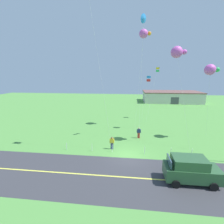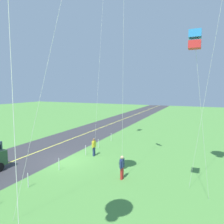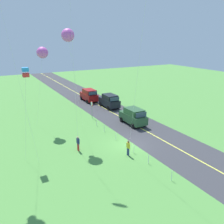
{
  "view_description": "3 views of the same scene",
  "coord_description": "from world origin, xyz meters",
  "px_view_note": "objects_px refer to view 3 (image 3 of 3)",
  "views": [
    {
      "loc": [
        0.13,
        -16.98,
        8.94
      ],
      "look_at": [
        -1.99,
        1.28,
        4.73
      ],
      "focal_mm": 26.25,
      "sensor_mm": 36.0,
      "label": 1
    },
    {
      "loc": [
        13.61,
        10.24,
        6.0
      ],
      "look_at": [
        -2.31,
        3.13,
        4.0
      ],
      "focal_mm": 32.96,
      "sensor_mm": 36.0,
      "label": 2
    },
    {
      "loc": [
        -20.15,
        13.3,
        11.4
      ],
      "look_at": [
        -0.2,
        2.33,
        4.21
      ],
      "focal_mm": 38.16,
      "sensor_mm": 36.0,
      "label": 3
    }
  ],
  "objects_px": {
    "car_suv_foreground": "(133,116)",
    "car_parked_east_near": "(109,101)",
    "kite_orange_near": "(68,35)",
    "kite_yellow_high": "(25,73)",
    "car_parked_east_far": "(89,95)",
    "stop_sign": "(92,106)",
    "person_adult_near": "(128,147)",
    "person_adult_companion": "(78,143)",
    "kite_cyan_top": "(42,53)"
  },
  "relations": [
    {
      "from": "person_adult_near",
      "to": "kite_cyan_top",
      "type": "distance_m",
      "value": 15.88
    },
    {
      "from": "person_adult_near",
      "to": "kite_yellow_high",
      "type": "bearing_deg",
      "value": -33.18
    },
    {
      "from": "stop_sign",
      "to": "person_adult_near",
      "type": "height_order",
      "value": "stop_sign"
    },
    {
      "from": "person_adult_near",
      "to": "kite_orange_near",
      "type": "distance_m",
      "value": 13.49
    },
    {
      "from": "car_suv_foreground",
      "to": "stop_sign",
      "type": "relative_size",
      "value": 1.72
    },
    {
      "from": "car_parked_east_near",
      "to": "kite_orange_near",
      "type": "xyz_separation_m",
      "value": [
        -8.43,
        9.57,
        10.43
      ]
    },
    {
      "from": "kite_orange_near",
      "to": "kite_cyan_top",
      "type": "height_order",
      "value": "kite_orange_near"
    },
    {
      "from": "kite_yellow_high",
      "to": "car_suv_foreground",
      "type": "bearing_deg",
      "value": -79.82
    },
    {
      "from": "stop_sign",
      "to": "kite_cyan_top",
      "type": "height_order",
      "value": "kite_cyan_top"
    },
    {
      "from": "car_parked_east_near",
      "to": "kite_yellow_high",
      "type": "height_order",
      "value": "kite_yellow_high"
    },
    {
      "from": "car_suv_foreground",
      "to": "kite_yellow_high",
      "type": "relative_size",
      "value": 0.5
    },
    {
      "from": "car_suv_foreground",
      "to": "car_parked_east_near",
      "type": "bearing_deg",
      "value": -6.59
    },
    {
      "from": "stop_sign",
      "to": "car_parked_east_near",
      "type": "bearing_deg",
      "value": -52.98
    },
    {
      "from": "car_parked_east_far",
      "to": "person_adult_near",
      "type": "distance_m",
      "value": 22.06
    },
    {
      "from": "car_parked_east_far",
      "to": "stop_sign",
      "type": "distance_m",
      "value": 9.82
    },
    {
      "from": "car_suv_foreground",
      "to": "stop_sign",
      "type": "height_order",
      "value": "stop_sign"
    },
    {
      "from": "car_suv_foreground",
      "to": "kite_cyan_top",
      "type": "bearing_deg",
      "value": 63.79
    },
    {
      "from": "kite_yellow_high",
      "to": "kite_cyan_top",
      "type": "bearing_deg",
      "value": -24.22
    },
    {
      "from": "person_adult_near",
      "to": "kite_orange_near",
      "type": "xyz_separation_m",
      "value": [
        7.57,
        3.1,
        10.72
      ]
    },
    {
      "from": "car_suv_foreground",
      "to": "person_adult_near",
      "type": "relative_size",
      "value": 2.75
    },
    {
      "from": "stop_sign",
      "to": "person_adult_near",
      "type": "relative_size",
      "value": 1.6
    },
    {
      "from": "car_parked_east_far",
      "to": "kite_cyan_top",
      "type": "relative_size",
      "value": 0.43
    },
    {
      "from": "car_parked_east_far",
      "to": "car_suv_foreground",
      "type": "bearing_deg",
      "value": -178.53
    },
    {
      "from": "kite_cyan_top",
      "to": "kite_yellow_high",
      "type": "bearing_deg",
      "value": 155.78
    },
    {
      "from": "car_parked_east_near",
      "to": "kite_orange_near",
      "type": "bearing_deg",
      "value": 131.37
    },
    {
      "from": "car_parked_east_far",
      "to": "stop_sign",
      "type": "bearing_deg",
      "value": 158.97
    },
    {
      "from": "person_adult_companion",
      "to": "car_suv_foreground",
      "type": "bearing_deg",
      "value": 77.51
    },
    {
      "from": "car_suv_foreground",
      "to": "person_adult_near",
      "type": "bearing_deg",
      "value": 143.17
    },
    {
      "from": "car_parked_east_far",
      "to": "stop_sign",
      "type": "xyz_separation_m",
      "value": [
        -9.14,
        3.52,
        0.65
      ]
    },
    {
      "from": "car_parked_east_far",
      "to": "person_adult_companion",
      "type": "bearing_deg",
      "value": 153.22
    },
    {
      "from": "car_parked_east_near",
      "to": "kite_orange_near",
      "type": "distance_m",
      "value": 16.48
    },
    {
      "from": "car_parked_east_near",
      "to": "kite_cyan_top",
      "type": "bearing_deg",
      "value": 107.78
    },
    {
      "from": "car_suv_foreground",
      "to": "person_adult_near",
      "type": "xyz_separation_m",
      "value": [
        -7.29,
        5.46,
        -0.29
      ]
    },
    {
      "from": "car_suv_foreground",
      "to": "car_parked_east_far",
      "type": "relative_size",
      "value": 1.0
    },
    {
      "from": "kite_orange_near",
      "to": "kite_yellow_high",
      "type": "bearing_deg",
      "value": 118.05
    },
    {
      "from": "car_parked_east_near",
      "to": "stop_sign",
      "type": "distance_m",
      "value": 6.15
    },
    {
      "from": "kite_yellow_high",
      "to": "kite_cyan_top",
      "type": "xyz_separation_m",
      "value": [
        7.54,
        -3.39,
        1.27
      ]
    },
    {
      "from": "person_adult_near",
      "to": "kite_cyan_top",
      "type": "relative_size",
      "value": 0.16
    },
    {
      "from": "car_parked_east_near",
      "to": "kite_cyan_top",
      "type": "xyz_separation_m",
      "value": [
        -3.63,
        11.32,
        8.41
      ]
    },
    {
      "from": "stop_sign",
      "to": "kite_yellow_high",
      "type": "distance_m",
      "value": 13.95
    },
    {
      "from": "car_parked_east_far",
      "to": "person_adult_near",
      "type": "bearing_deg",
      "value": 166.63
    },
    {
      "from": "car_parked_east_near",
      "to": "kite_yellow_high",
      "type": "bearing_deg",
      "value": 127.21
    },
    {
      "from": "car_parked_east_far",
      "to": "person_adult_near",
      "type": "xyz_separation_m",
      "value": [
        -21.46,
        5.1,
        -0.29
      ]
    },
    {
      "from": "kite_orange_near",
      "to": "kite_cyan_top",
      "type": "xyz_separation_m",
      "value": [
        4.8,
        1.75,
        -2.02
      ]
    },
    {
      "from": "car_suv_foreground",
      "to": "person_adult_companion",
      "type": "bearing_deg",
      "value": 112.32
    },
    {
      "from": "person_adult_companion",
      "to": "kite_yellow_high",
      "type": "xyz_separation_m",
      "value": [
        1.43,
        4.23,
        7.43
      ]
    },
    {
      "from": "car_parked_east_near",
      "to": "kite_orange_near",
      "type": "height_order",
      "value": "kite_orange_near"
    },
    {
      "from": "person_adult_near",
      "to": "kite_orange_near",
      "type": "height_order",
      "value": "kite_orange_near"
    },
    {
      "from": "car_parked_east_far",
      "to": "kite_orange_near",
      "type": "bearing_deg",
      "value": 149.43
    },
    {
      "from": "car_suv_foreground",
      "to": "car_parked_east_near",
      "type": "height_order",
      "value": "same"
    }
  ]
}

